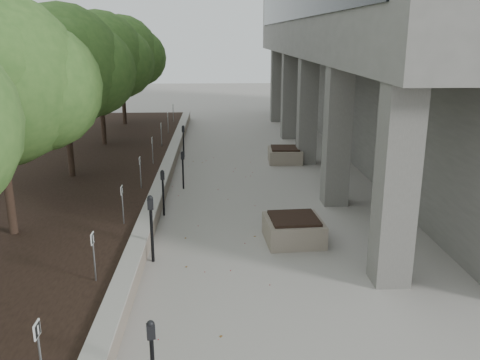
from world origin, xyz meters
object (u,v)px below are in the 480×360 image
object	(u,v)px
crabapple_tree_3	(65,92)
parking_meter_5	(183,141)
parking_meter_2	(152,229)
parking_meter_3	(163,193)
planter_front	(294,229)
planter_back	(285,155)
crabapple_tree_4	(100,79)
parking_meter_4	(183,170)
crabapple_tree_5	(122,70)

from	to	relation	value
crabapple_tree_3	parking_meter_5	distance (m)	5.90
parking_meter_2	parking_meter_3	size ratio (longest dim) A/B	1.18
parking_meter_2	planter_front	world-z (taller)	parking_meter_2
parking_meter_3	parking_meter_5	distance (m)	7.02
planter_front	planter_back	world-z (taller)	planter_front
planter_front	crabapple_tree_3	bearing A→B (deg)	143.66
crabapple_tree_4	parking_meter_4	size ratio (longest dim) A/B	4.34
parking_meter_3	parking_meter_4	xyz separation A→B (m)	(0.38, 2.51, -0.03)
crabapple_tree_5	parking_meter_2	size ratio (longest dim) A/B	3.53
planter_front	planter_back	distance (m)	7.99
crabapple_tree_5	parking_meter_5	world-z (taller)	crabapple_tree_5
crabapple_tree_5	parking_meter_2	xyz separation A→B (m)	(3.30, -15.84, -2.35)
parking_meter_5	planter_back	bearing A→B (deg)	-18.21
crabapple_tree_3	crabapple_tree_4	bearing A→B (deg)	90.00
parking_meter_2	parking_meter_4	distance (m)	5.51
parking_meter_4	crabapple_tree_5	bearing A→B (deg)	95.81
crabapple_tree_4	parking_meter_4	bearing A→B (deg)	-55.76
parking_meter_3	planter_front	world-z (taller)	parking_meter_3
crabapple_tree_3	parking_meter_5	xyz separation A→B (m)	(3.37, 4.17, -2.46)
parking_meter_3	planter_front	xyz separation A→B (m)	(3.33, -1.99, -0.34)
crabapple_tree_3	crabapple_tree_4	size ratio (longest dim) A/B	1.00
parking_meter_4	parking_meter_5	bearing A→B (deg)	79.78
parking_meter_5	planter_back	xyz separation A→B (m)	(4.03, -1.05, -0.36)
parking_meter_5	crabapple_tree_5	bearing A→B (deg)	116.47
parking_meter_3	parking_meter_5	bearing A→B (deg)	83.45
crabapple_tree_5	parking_meter_5	bearing A→B (deg)	-59.98
crabapple_tree_4	parking_meter_3	world-z (taller)	crabapple_tree_4
crabapple_tree_3	crabapple_tree_5	bearing A→B (deg)	90.00
planter_back	crabapple_tree_3	bearing A→B (deg)	-157.20
crabapple_tree_3	planter_back	distance (m)	8.51
crabapple_tree_4	parking_meter_2	size ratio (longest dim) A/B	3.53
crabapple_tree_3	planter_back	size ratio (longest dim) A/B	4.25
parking_meter_4	crabapple_tree_4	bearing A→B (deg)	110.68
crabapple_tree_4	planter_front	bearing A→B (deg)	-56.24
parking_meter_2	planter_front	distance (m)	3.45
parking_meter_4	planter_back	bearing A→B (deg)	28.93
parking_meter_5	planter_front	xyz separation A→B (m)	(3.20, -9.00, -0.35)
crabapple_tree_3	planter_front	distance (m)	8.63
crabapple_tree_5	parking_meter_2	distance (m)	16.35
crabapple_tree_3	planter_front	size ratio (longest dim) A/B	4.06
crabapple_tree_3	crabapple_tree_5	xyz separation A→B (m)	(0.00, 10.00, 0.00)
parking_meter_5	planter_back	size ratio (longest dim) A/B	1.03
crabapple_tree_3	planter_front	xyz separation A→B (m)	(6.58, -4.84, -2.81)
parking_meter_3	parking_meter_2	bearing A→B (deg)	-94.52
parking_meter_5	planter_front	world-z (taller)	parking_meter_5
parking_meter_3	planter_back	size ratio (longest dim) A/B	1.02
parking_meter_2	parking_meter_3	distance (m)	2.99
crabapple_tree_4	planter_back	size ratio (longest dim) A/B	4.25
planter_front	parking_meter_2	bearing A→B (deg)	-162.91
crabapple_tree_4	parking_meter_5	world-z (taller)	crabapple_tree_4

